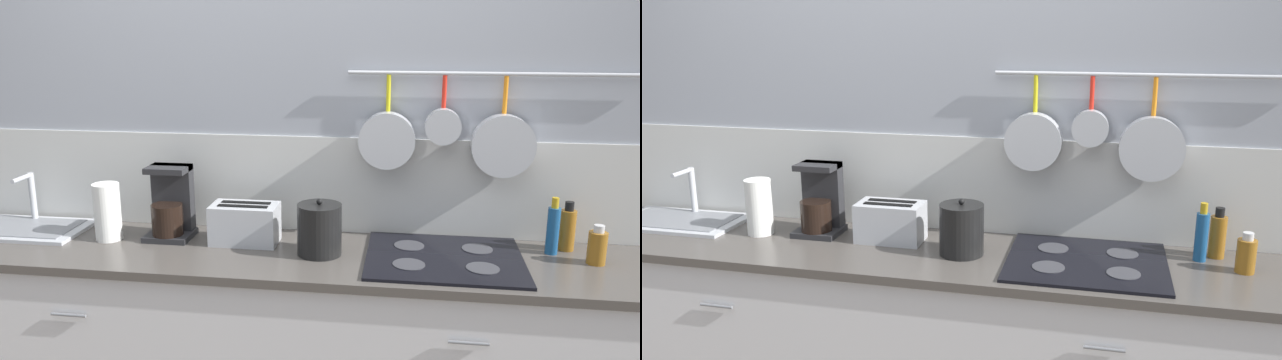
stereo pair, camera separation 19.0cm
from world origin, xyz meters
The scene contains 12 objects.
wall_back centered at (0.00, 0.32, 1.27)m, with size 7.20×0.16×2.60m.
cabinet_base centered at (0.00, 0.00, 0.44)m, with size 2.97×0.55×0.87m.
countertop centered at (0.00, 0.00, 0.89)m, with size 3.01×0.57×0.03m.
sink_basin centered at (-1.17, 0.11, 0.93)m, with size 0.59×0.33×0.23m.
paper_towel_roll centered at (-0.72, 0.05, 1.03)m, with size 0.11×0.11×0.24m.
coffee_maker centered at (-0.47, 0.12, 1.04)m, with size 0.19×0.17×0.31m.
toaster centered at (-0.14, 0.09, 0.99)m, with size 0.29×0.16×0.17m.
kettle centered at (0.18, 0.01, 1.01)m, with size 0.18×0.18×0.23m.
cooktop centered at (0.66, 0.01, 0.91)m, with size 0.60×0.52×0.01m.
bottle_dish_soap centered at (1.08, 0.14, 1.01)m, with size 0.05×0.05×0.23m.
bottle_vinegar centered at (1.15, 0.19, 1.00)m, with size 0.06×0.06×0.20m.
bottle_olive_oil centered at (1.23, 0.05, 0.98)m, with size 0.07×0.07×0.15m.
Camera 1 is at (0.52, -2.29, 1.79)m, focal length 35.00 mm.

